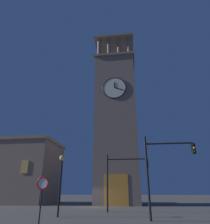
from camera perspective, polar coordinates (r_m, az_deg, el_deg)
The scene contains 6 objects.
ground_plane at distance 27.19m, azimuth -3.41°, elevation -25.33°, with size 200.00×200.00×0.00m, color #56544F.
clocktower at distance 34.12m, azimuth 3.27°, elevation -3.10°, with size 7.15×7.64×31.21m.
traffic_signal_near at distance 20.55m, azimuth 4.70°, elevation -16.63°, with size 4.10×0.41×5.29m.
traffic_signal_mid at distance 15.20m, azimuth 16.09°, elevation -13.64°, with size 3.54×0.41×5.62m.
street_lamp at distance 17.27m, azimuth -12.34°, elevation -16.29°, with size 0.44×0.44×4.58m.
no_horn_sign at distance 13.76m, azimuth -17.33°, elevation -19.48°, with size 0.78×0.14×2.66m.
Camera 1 is at (-4.80, 26.70, 1.78)m, focal length 32.28 mm.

